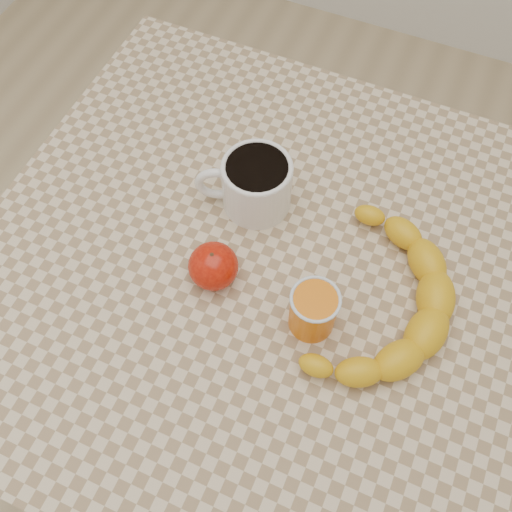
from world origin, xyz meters
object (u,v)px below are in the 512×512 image
at_px(table, 256,289).
at_px(banana, 379,301).
at_px(apple, 213,266).
at_px(coffee_mug, 255,183).
at_px(orange_juice_glass, 313,310).

distance_m(table, banana, 0.21).
height_order(table, apple, apple).
distance_m(coffee_mug, banana, 0.24).
bearing_deg(table, coffee_mug, 114.41).
distance_m(orange_juice_glass, banana, 0.09).
bearing_deg(orange_juice_glass, banana, 36.05).
relative_size(table, coffee_mug, 5.26).
bearing_deg(coffee_mug, banana, -23.48).
distance_m(table, apple, 0.13).
xyz_separation_m(table, banana, (0.18, 0.00, 0.11)).
xyz_separation_m(coffee_mug, banana, (0.22, -0.10, -0.02)).
height_order(orange_juice_glass, banana, orange_juice_glass).
relative_size(orange_juice_glass, apple, 0.93).
bearing_deg(apple, orange_juice_glass, -4.11).
bearing_deg(coffee_mug, apple, -90.22).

